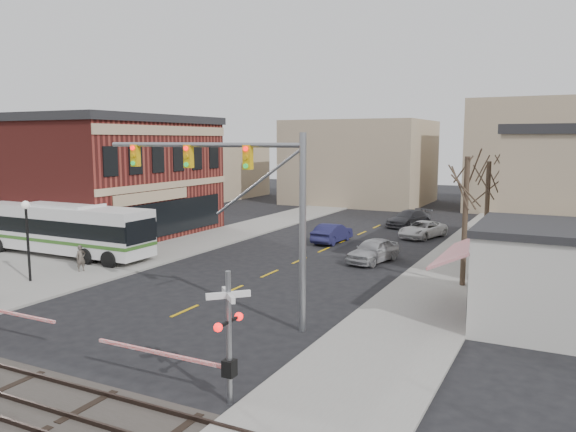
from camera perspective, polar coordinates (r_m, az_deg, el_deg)
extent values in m
plane|color=black|center=(24.76, -13.28, -10.62)|extent=(160.00, 160.00, 0.00)
cube|color=gray|center=(45.91, -6.30, -1.89)|extent=(5.00, 60.00, 0.12)
cube|color=gray|center=(39.06, 17.81, -3.93)|extent=(5.00, 60.00, 0.12)
cube|color=#2D231E|center=(20.75, -24.51, -14.44)|extent=(160.00, 0.08, 0.14)
cube|color=maroon|center=(54.29, -24.48, 3.66)|extent=(30.00, 15.00, 9.00)
cube|color=#262628|center=(54.21, -24.77, 8.73)|extent=(30.40, 15.40, 0.60)
cube|color=tan|center=(43.60, -11.96, 3.09)|extent=(0.10, 15.00, 0.50)
cube|color=tan|center=(43.47, -12.11, 8.49)|extent=(0.10, 15.00, 0.70)
cube|color=black|center=(43.87, -11.87, -0.16)|extent=(0.08, 13.00, 2.60)
cube|color=red|center=(25.63, 17.19, -3.19)|extent=(1.68, 6.00, 0.87)
cylinder|color=#382B21|center=(30.54, 17.53, -0.55)|extent=(0.28, 0.28, 6.75)
cylinder|color=#382B21|center=(36.41, 19.53, 0.29)|extent=(0.28, 0.28, 6.30)
cylinder|color=#382B21|center=(44.25, 21.17, 2.05)|extent=(0.28, 0.28, 7.20)
cube|color=silver|center=(39.94, -21.74, -1.15)|extent=(13.12, 2.88, 2.94)
cube|color=black|center=(39.91, -21.76, -0.84)|extent=(13.16, 2.92, 0.98)
cube|color=#336421|center=(40.04, -21.69, -2.08)|extent=(13.16, 2.92, 0.22)
cylinder|color=black|center=(40.16, -21.64, -3.08)|extent=(1.10, 2.85, 1.09)
cylinder|color=gray|center=(22.33, 1.49, -1.83)|extent=(0.28, 0.28, 8.00)
cylinder|color=gray|center=(24.52, -8.97, 7.16)|extent=(9.81, 0.20, 0.20)
cube|color=gold|center=(23.21, -4.10, 5.97)|extent=(0.35, 0.30, 1.00)
cube|color=gold|center=(24.88, -10.07, 5.99)|extent=(0.35, 0.30, 1.00)
cube|color=gold|center=(26.79, -15.23, 5.96)|extent=(0.35, 0.30, 1.00)
cube|color=#FF0C0C|center=(24.43, -26.49, -8.79)|extent=(5.00, 0.10, 0.10)
cylinder|color=gray|center=(16.72, -6.01, -12.27)|extent=(0.16, 0.16, 4.00)
cube|color=silver|center=(16.33, -6.08, -7.98)|extent=(1.00, 1.00, 0.18)
cube|color=silver|center=(16.33, -6.08, -7.98)|extent=(1.00, 1.00, 0.18)
sphere|color=#FF0C0C|center=(16.13, -7.12, -11.17)|extent=(0.26, 0.26, 0.26)
sphere|color=#FF0C0C|center=(17.00, -5.02, -10.14)|extent=(0.26, 0.26, 0.26)
cube|color=black|center=(17.05, -5.97, -15.11)|extent=(0.35, 0.35, 0.50)
cube|color=#FF0C0C|center=(18.50, -12.95, -13.40)|extent=(5.00, 0.10, 0.10)
cylinder|color=black|center=(33.27, -24.90, -2.65)|extent=(0.14, 0.14, 4.00)
sphere|color=silver|center=(32.97, -25.11, 1.03)|extent=(0.44, 0.44, 0.44)
imported|color=#9FA0A4|center=(36.00, 8.64, -3.47)|extent=(2.63, 4.72, 1.52)
imported|color=#1B1B44|center=(42.49, 4.52, -1.73)|extent=(1.74, 4.49, 1.46)
imported|color=silver|center=(45.73, 13.50, -1.34)|extent=(3.47, 5.17, 1.32)
imported|color=#404045|center=(51.30, 12.16, -0.24)|extent=(3.67, 5.45, 1.47)
imported|color=#544C43|center=(34.80, -20.29, -4.05)|extent=(0.54, 0.65, 1.54)
imported|color=#394965|center=(37.39, -19.65, -3.23)|extent=(0.91, 0.83, 1.52)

